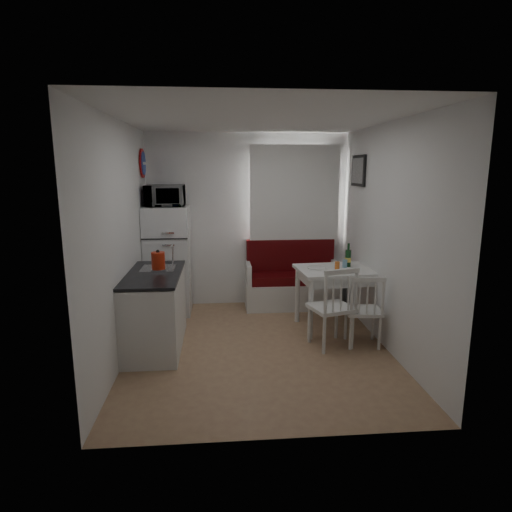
{
  "coord_description": "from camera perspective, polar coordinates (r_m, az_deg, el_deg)",
  "views": [
    {
      "loc": [
        -0.43,
        -4.72,
        2.08
      ],
      "look_at": [
        0.02,
        0.5,
        1.01
      ],
      "focal_mm": 30.0,
      "sensor_mm": 36.0,
      "label": 1
    }
  ],
  "objects": [
    {
      "name": "window",
      "position": [
        6.55,
        5.08,
        7.57
      ],
      "size": [
        1.22,
        0.06,
        1.47
      ],
      "primitive_type": "cube",
      "color": "white",
      "rests_on": "wall_back"
    },
    {
      "name": "wall_back",
      "position": [
        6.53,
        -1.1,
        4.73
      ],
      "size": [
        3.0,
        0.02,
        2.6
      ],
      "primitive_type": "cube",
      "color": "white",
      "rests_on": "floor"
    },
    {
      "name": "floor",
      "position": [
        5.17,
        0.29,
        -12.11
      ],
      "size": [
        3.0,
        3.5,
        0.02
      ],
      "primitive_type": "cube",
      "color": "#9A7052",
      "rests_on": "ground"
    },
    {
      "name": "ceiling",
      "position": [
        4.76,
        0.32,
        17.86
      ],
      "size": [
        3.0,
        3.5,
        0.02
      ],
      "primitive_type": "cube",
      "color": "white",
      "rests_on": "wall_back"
    },
    {
      "name": "fridge",
      "position": [
        6.3,
        -11.64,
        -0.56
      ],
      "size": [
        0.62,
        0.62,
        1.56
      ],
      "primitive_type": "cube",
      "color": "white",
      "rests_on": "floor"
    },
    {
      "name": "wall_sign",
      "position": [
        6.25,
        -14.8,
        11.86
      ],
      "size": [
        0.03,
        0.4,
        0.4
      ],
      "primitive_type": "cylinder",
      "rotation": [
        0.0,
        1.57,
        0.0
      ],
      "color": "#193896",
      "rests_on": "wall_left"
    },
    {
      "name": "wall_right",
      "position": [
        5.16,
        17.16,
        2.37
      ],
      "size": [
        0.02,
        3.5,
        2.6
      ],
      "primitive_type": "cube",
      "color": "white",
      "rests_on": "floor"
    },
    {
      "name": "dining_table",
      "position": [
        5.67,
        11.07,
        -2.53
      ],
      "size": [
        1.14,
        0.84,
        0.81
      ],
      "rotation": [
        0.0,
        0.0,
        0.08
      ],
      "color": "white",
      "rests_on": "floor"
    },
    {
      "name": "drinking_glass_orange",
      "position": [
        5.57,
        10.77,
        -1.25
      ],
      "size": [
        0.06,
        0.06,
        0.1
      ],
      "primitive_type": "cylinder",
      "color": "orange",
      "rests_on": "dining_table"
    },
    {
      "name": "curtain",
      "position": [
        6.48,
        5.2,
        7.97
      ],
      "size": [
        1.35,
        0.02,
        1.5
      ],
      "primitive_type": "cube",
      "color": "white",
      "rests_on": "wall_back"
    },
    {
      "name": "picture_frame",
      "position": [
        6.12,
        13.48,
        11.0
      ],
      "size": [
        0.04,
        0.52,
        0.42
      ],
      "primitive_type": "cube",
      "color": "black",
      "rests_on": "wall_right"
    },
    {
      "name": "bench",
      "position": [
        6.56,
        4.77,
        -3.87
      ],
      "size": [
        1.42,
        0.54,
        1.01
      ],
      "color": "white",
      "rests_on": "floor"
    },
    {
      "name": "wine_bottle",
      "position": [
        5.75,
        12.2,
        0.14
      ],
      "size": [
        0.08,
        0.08,
        0.31
      ],
      "primitive_type": null,
      "color": "#123B1A",
      "rests_on": "dining_table"
    },
    {
      "name": "kitchen_counter",
      "position": [
        5.19,
        -13.27,
        -6.96
      ],
      "size": [
        0.62,
        1.32,
        1.16
      ],
      "color": "white",
      "rests_on": "floor"
    },
    {
      "name": "wall_front",
      "position": [
        3.1,
        3.24,
        -3.02
      ],
      "size": [
        3.0,
        0.02,
        2.6
      ],
      "primitive_type": "cube",
      "color": "white",
      "rests_on": "floor"
    },
    {
      "name": "drinking_glass_blue",
      "position": [
        5.7,
        11.76,
        -0.99
      ],
      "size": [
        0.06,
        0.06,
        0.1
      ],
      "primitive_type": "cylinder",
      "color": "#6EA3BB",
      "rests_on": "dining_table"
    },
    {
      "name": "microwave",
      "position": [
        6.12,
        -12.05,
        7.86
      ],
      "size": [
        0.54,
        0.36,
        0.3
      ],
      "primitive_type": "imported",
      "color": "white",
      "rests_on": "fridge"
    },
    {
      "name": "chair_left",
      "position": [
        5.01,
        10.35,
        -5.71
      ],
      "size": [
        0.56,
        0.55,
        0.53
      ],
      "rotation": [
        0.0,
        0.0,
        0.28
      ],
      "color": "white",
      "rests_on": "floor"
    },
    {
      "name": "kettle",
      "position": [
        5.1,
        -12.91,
        -0.65
      ],
      "size": [
        0.19,
        0.19,
        0.25
      ],
      "primitive_type": "cylinder",
      "color": "red",
      "rests_on": "kitchen_counter"
    },
    {
      "name": "wall_left",
      "position": [
        4.9,
        -17.46,
        1.89
      ],
      "size": [
        0.02,
        3.5,
        2.6
      ],
      "primitive_type": "cube",
      "color": "white",
      "rests_on": "floor"
    },
    {
      "name": "plate",
      "position": [
        5.59,
        8.09,
        -1.57
      ],
      "size": [
        0.24,
        0.24,
        0.02
      ],
      "primitive_type": "cylinder",
      "color": "white",
      "rests_on": "dining_table"
    },
    {
      "name": "chair_right",
      "position": [
        5.15,
        14.46,
        -6.15
      ],
      "size": [
        0.45,
        0.43,
        0.47
      ],
      "rotation": [
        0.0,
        0.0,
        -0.11
      ],
      "color": "white",
      "rests_on": "floor"
    }
  ]
}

